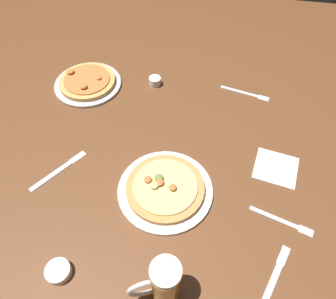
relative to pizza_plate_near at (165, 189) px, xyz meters
name	(u,v)px	position (x,y,z in m)	size (l,w,h in m)	color
ground_plane	(168,155)	(-0.02, 0.16, -0.03)	(2.40, 2.40, 0.03)	brown
pizza_plate_near	(165,189)	(0.00, 0.00, 0.00)	(0.31, 0.31, 0.05)	silver
pizza_plate_far	(88,82)	(-0.42, 0.46, 0.00)	(0.28, 0.28, 0.05)	#B2B2B7
beer_mug_dark	(164,282)	(0.05, -0.31, 0.07)	(0.13, 0.09, 0.18)	#9E6619
ramekin_sauce	(58,271)	(-0.24, -0.31, 0.00)	(0.07, 0.07, 0.03)	white
ramekin_butter	(155,81)	(-0.14, 0.51, 0.00)	(0.05, 0.05, 0.03)	white
napkin_folded	(276,166)	(0.36, 0.16, -0.01)	(0.14, 0.14, 0.01)	white
fork_left	(246,93)	(0.25, 0.52, -0.01)	(0.21, 0.06, 0.01)	silver
knife_right	(59,170)	(-0.38, 0.02, -0.01)	(0.14, 0.20, 0.01)	silver
fork_spare	(283,221)	(0.38, -0.04, -0.01)	(0.20, 0.08, 0.01)	silver
knife_spare	(273,281)	(0.34, -0.23, -0.01)	(0.11, 0.22, 0.01)	silver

